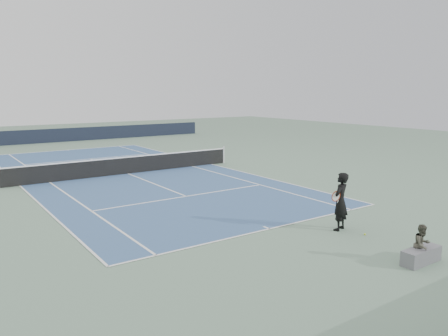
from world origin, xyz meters
TOP-DOWN VIEW (x-y plane):
  - ground at (0.00, 0.00)m, footprint 80.00×80.00m
  - court_surface at (0.00, 0.00)m, footprint 10.97×23.77m
  - tennis_net at (0.00, 0.00)m, footprint 12.90×0.10m
  - windscreen_far at (0.00, 17.88)m, footprint 30.00×0.25m
  - tennis_player at (1.84, -13.23)m, footprint 0.88×0.73m
  - tennis_ball at (2.08, -14.06)m, footprint 0.06×0.06m
  - spectator_bench at (1.41, -16.35)m, footprint 1.33×0.60m

SIDE VIEW (x-z plane):
  - ground at x=0.00m, z-range 0.00..0.00m
  - court_surface at x=0.00m, z-range 0.00..0.01m
  - tennis_ball at x=2.08m, z-range 0.00..0.06m
  - spectator_bench at x=1.41m, z-range -0.18..0.91m
  - tennis_net at x=0.00m, z-range -0.03..1.04m
  - windscreen_far at x=0.00m, z-range 0.00..1.20m
  - tennis_player at x=1.84m, z-range 0.00..1.91m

